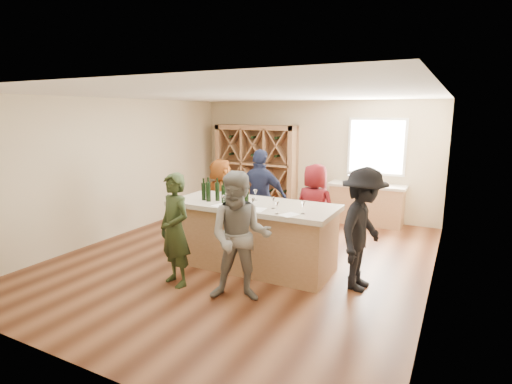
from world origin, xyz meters
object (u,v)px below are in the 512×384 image
at_px(person_near_left, 175,230).
at_px(tasting_counter_base, 253,237).
at_px(person_far_left, 221,198).
at_px(wine_bottle_d, 224,194).
at_px(person_near_right, 240,237).
at_px(person_far_mid, 261,198).
at_px(person_far_right, 314,208).
at_px(sink, 359,179).
at_px(wine_bottle_e, 236,194).
at_px(person_server, 363,229).
at_px(wine_bottle_a, 204,192).
at_px(wine_bottle_f, 246,198).
at_px(wine_bottle_c, 217,192).
at_px(wine_bottle_b, 208,192).
at_px(wine_rack, 256,168).

bearing_deg(person_near_left, tasting_counter_base, 78.33).
height_order(person_near_left, person_far_left, person_near_left).
height_order(wine_bottle_d, person_near_right, person_near_right).
height_order(person_far_mid, person_far_right, person_far_mid).
relative_size(sink, person_far_right, 0.33).
relative_size(person_near_left, person_near_right, 0.94).
distance_m(person_near_left, person_near_right, 1.09).
bearing_deg(person_near_right, tasting_counter_base, 88.07).
relative_size(wine_bottle_e, person_server, 0.18).
bearing_deg(wine_bottle_a, person_far_mid, 70.82).
bearing_deg(wine_bottle_e, wine_bottle_f, -30.46).
bearing_deg(person_server, sink, 19.91).
height_order(sink, person_far_left, person_far_left).
xyz_separation_m(sink, person_far_left, (-2.23, -2.35, -0.21)).
xyz_separation_m(sink, wine_bottle_c, (-1.49, -3.63, 0.22)).
relative_size(wine_bottle_b, wine_bottle_f, 1.06).
distance_m(person_server, person_far_right, 1.65).
distance_m(wine_bottle_c, wine_bottle_d, 0.21).
bearing_deg(tasting_counter_base, sink, 75.79).
height_order(person_near_left, person_server, person_server).
height_order(person_near_right, person_far_right, person_near_right).
relative_size(wine_bottle_b, person_far_right, 0.20).
height_order(wine_bottle_a, person_far_right, person_far_right).
relative_size(wine_bottle_d, wine_bottle_e, 0.92).
xyz_separation_m(sink, person_far_right, (-0.24, -2.35, -0.20)).
bearing_deg(person_server, wine_rack, 50.60).
relative_size(tasting_counter_base, wine_bottle_c, 8.58).
height_order(wine_bottle_d, wine_bottle_e, wine_bottle_e).
distance_m(wine_bottle_c, person_far_left, 1.53).
bearing_deg(wine_bottle_e, sink, 73.03).
xyz_separation_m(tasting_counter_base, wine_bottle_d, (-0.42, -0.21, 0.73)).
xyz_separation_m(wine_bottle_a, person_server, (2.61, 0.15, -0.34)).
distance_m(sink, wine_bottle_e, 3.83).
distance_m(wine_bottle_b, wine_bottle_f, 0.76).
xyz_separation_m(person_near_left, person_far_right, (1.33, 2.30, -0.02)).
distance_m(tasting_counter_base, person_far_right, 1.37).
bearing_deg(tasting_counter_base, wine_bottle_f, -80.54).
xyz_separation_m(tasting_counter_base, person_near_left, (-0.68, -1.14, 0.34)).
distance_m(wine_bottle_b, wine_bottle_d, 0.29).
xyz_separation_m(wine_bottle_c, person_far_mid, (0.21, 1.18, -0.31)).
bearing_deg(wine_rack, person_near_left, -76.60).
xyz_separation_m(wine_rack, person_far_left, (0.47, -2.42, -0.29)).
xyz_separation_m(person_near_right, person_server, (1.38, 1.10, 0.00)).
xyz_separation_m(sink, person_near_right, (-0.49, -4.64, -0.13)).
distance_m(wine_bottle_b, person_far_left, 1.59).
distance_m(person_near_left, person_far_left, 2.40).
bearing_deg(wine_bottle_a, person_far_right, 42.34).
height_order(person_far_left, wine_bottle_f, person_far_left).
height_order(sink, person_near_right, person_near_right).
xyz_separation_m(person_server, wine_bottle_f, (-1.73, -0.27, 0.34)).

